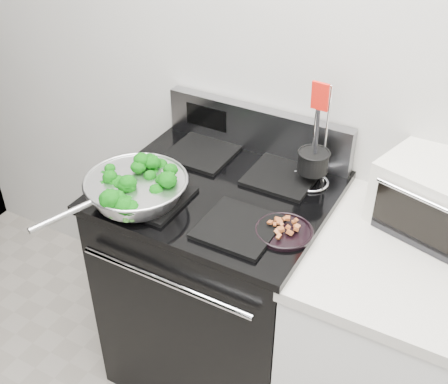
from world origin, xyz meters
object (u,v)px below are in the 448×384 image
Objects in this scene: bacon_plate at (284,229)px; toaster_oven at (444,198)px; skillet at (136,188)px; utensil_holder at (313,167)px; gas_range at (220,281)px.

toaster_oven reaches higher than bacon_plate.
utensil_holder reaches higher than skillet.
gas_range is at bearing 158.25° from bacon_plate.
bacon_plate is 0.41× the size of toaster_oven.
utensil_holder reaches higher than toaster_oven.
bacon_plate is 0.52m from toaster_oven.
utensil_holder is 0.87× the size of toaster_oven.
skillet is at bearing -134.41° from gas_range.
bacon_plate is at bearing -21.75° from gas_range.
utensil_holder is at bearing 57.62° from skillet.
toaster_oven is (0.72, 0.19, 0.55)m from gas_range.
bacon_plate is at bearing -127.25° from toaster_oven.
gas_range reaches higher than skillet.
skillet reaches higher than bacon_plate.
toaster_oven is (0.44, 0.01, 0.01)m from utensil_holder.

